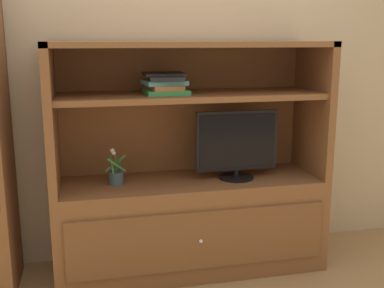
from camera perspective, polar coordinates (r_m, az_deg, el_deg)
name	(u,v)px	position (r m, az deg, el deg)	size (l,w,h in m)	color
painted_rear_wall	(179,57)	(3.33, -1.58, 10.43)	(6.00, 0.10, 2.80)	tan
media_console	(190,199)	(3.17, -0.23, -6.70)	(1.76, 0.57, 1.51)	brown
tv_monitor	(237,145)	(3.10, 5.44, -0.08)	(0.55, 0.23, 0.45)	black
potted_plant	(116,176)	(3.05, -9.15, -3.88)	(0.14, 0.12, 0.23)	#384C56
magazine_stack	(165,84)	(2.96, -3.31, 7.27)	(0.27, 0.33, 0.13)	#338C4C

